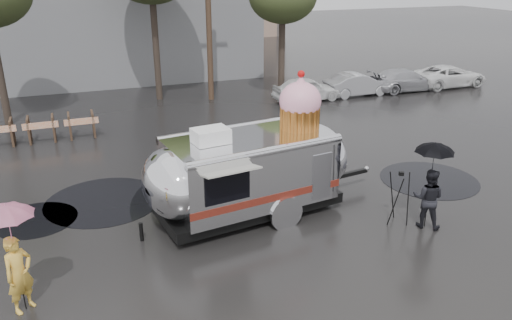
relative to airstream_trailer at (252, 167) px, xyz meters
name	(u,v)px	position (x,y,z in m)	size (l,w,h in m)	color
ground	(268,235)	(-0.05, -1.30, -1.39)	(120.00, 120.00, 0.00)	black
puddles	(247,183)	(0.55, 1.95, -1.39)	(14.51, 6.33, 0.01)	black
utility_pole	(208,6)	(2.45, 12.70, 3.23)	(1.60, 0.28, 9.00)	#473323
barricade_row	(41,129)	(-5.60, 8.66, -0.87)	(4.30, 0.80, 1.00)	#473323
parked_cars	(387,79)	(11.73, 10.70, -0.67)	(13.20, 1.90, 1.50)	silver
airstream_trailer	(252,167)	(0.00, 0.00, 0.00)	(7.32, 3.40, 3.97)	silver
person_left	(19,274)	(-5.76, -2.30, -0.57)	(0.59, 0.40, 1.65)	gold
umbrella_pink	(9,223)	(-5.76, -2.30, 0.57)	(1.22, 1.22, 2.38)	pink
person_right	(428,198)	(4.03, -2.35, -0.57)	(0.79, 0.44, 1.64)	black
umbrella_black	(434,158)	(4.03, -2.35, 0.57)	(1.22, 1.22, 2.38)	black
tripod	(399,193)	(3.44, -1.90, -0.51)	(0.62, 0.57, 1.50)	black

